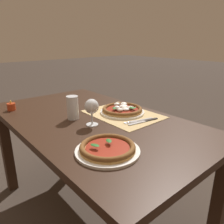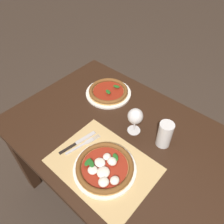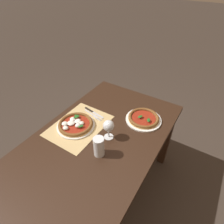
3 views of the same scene
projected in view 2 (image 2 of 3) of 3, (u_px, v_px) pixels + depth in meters
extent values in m
plane|color=#382D26|center=(131.00, 206.00, 1.63)|extent=(24.00, 24.00, 0.00)
cube|color=black|center=(140.00, 150.00, 1.11)|extent=(1.50, 0.85, 0.04)
cube|color=black|center=(23.00, 159.00, 1.50)|extent=(0.07, 0.07, 0.70)
cube|color=black|center=(97.00, 104.00, 1.89)|extent=(0.07, 0.07, 0.70)
cube|color=tan|center=(103.00, 165.00, 1.03)|extent=(0.48, 0.36, 0.00)
cylinder|color=white|center=(105.00, 169.00, 1.01)|extent=(0.29, 0.29, 0.01)
cylinder|color=tan|center=(105.00, 167.00, 1.00)|extent=(0.27, 0.27, 0.01)
torus|color=brown|center=(105.00, 166.00, 0.99)|extent=(0.27, 0.27, 0.02)
cylinder|color=maroon|center=(105.00, 167.00, 0.99)|extent=(0.21, 0.21, 0.00)
ellipsoid|color=silver|center=(100.00, 162.00, 1.00)|extent=(0.05, 0.05, 0.02)
ellipsoid|color=silver|center=(103.00, 172.00, 0.96)|extent=(0.06, 0.06, 0.02)
ellipsoid|color=silver|center=(107.00, 157.00, 1.02)|extent=(0.04, 0.04, 0.02)
ellipsoid|color=silver|center=(115.00, 180.00, 0.93)|extent=(0.04, 0.04, 0.03)
ellipsoid|color=silver|center=(112.00, 161.00, 1.00)|extent=(0.05, 0.04, 0.03)
ellipsoid|color=silver|center=(93.00, 170.00, 0.97)|extent=(0.05, 0.04, 0.02)
ellipsoid|color=silver|center=(103.00, 181.00, 0.93)|extent=(0.05, 0.05, 0.03)
ellipsoid|color=#1E5B1E|center=(115.00, 157.00, 1.01)|extent=(0.05, 0.04, 0.00)
ellipsoid|color=#1E5B1E|center=(91.00, 163.00, 0.98)|extent=(0.05, 0.04, 0.00)
ellipsoid|color=#1E5B1E|center=(88.00, 162.00, 0.99)|extent=(0.03, 0.05, 0.00)
cylinder|color=white|center=(108.00, 93.00, 1.39)|extent=(0.29, 0.29, 0.01)
cylinder|color=tan|center=(108.00, 92.00, 1.38)|extent=(0.25, 0.25, 0.01)
torus|color=brown|center=(108.00, 91.00, 1.37)|extent=(0.25, 0.25, 0.02)
cylinder|color=maroon|center=(108.00, 91.00, 1.37)|extent=(0.19, 0.19, 0.00)
ellipsoid|color=#1E5B1E|center=(116.00, 86.00, 1.38)|extent=(0.05, 0.04, 0.00)
ellipsoid|color=#1E5B1E|center=(108.00, 92.00, 1.34)|extent=(0.05, 0.04, 0.00)
cylinder|color=silver|center=(134.00, 130.00, 1.18)|extent=(0.07, 0.07, 0.00)
cylinder|color=silver|center=(134.00, 126.00, 1.15)|extent=(0.01, 0.01, 0.06)
ellipsoid|color=silver|center=(135.00, 116.00, 1.10)|extent=(0.08, 0.08, 0.08)
ellipsoid|color=#AD5B14|center=(135.00, 118.00, 1.10)|extent=(0.07, 0.07, 0.05)
cylinder|color=silver|center=(165.00, 134.00, 1.07)|extent=(0.07, 0.07, 0.15)
cylinder|color=black|center=(164.00, 136.00, 1.08)|extent=(0.07, 0.07, 0.12)
cylinder|color=silver|center=(167.00, 128.00, 1.03)|extent=(0.07, 0.07, 0.02)
cube|color=#B7B7BC|center=(76.00, 149.00, 1.09)|extent=(0.04, 0.11, 0.00)
cube|color=#B7B7BC|center=(89.00, 141.00, 1.12)|extent=(0.03, 0.05, 0.00)
cylinder|color=#B7B7BC|center=(97.00, 138.00, 1.13)|extent=(0.01, 0.04, 0.00)
cylinder|color=#B7B7BC|center=(97.00, 137.00, 1.14)|extent=(0.01, 0.04, 0.00)
cylinder|color=#B7B7BC|center=(96.00, 137.00, 1.14)|extent=(0.01, 0.04, 0.00)
cylinder|color=#B7B7BC|center=(95.00, 136.00, 1.14)|extent=(0.01, 0.04, 0.00)
cube|color=black|center=(68.00, 149.00, 1.09)|extent=(0.03, 0.10, 0.01)
cube|color=#B7B7BC|center=(86.00, 138.00, 1.14)|extent=(0.04, 0.12, 0.00)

